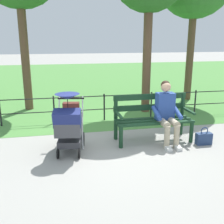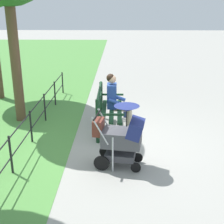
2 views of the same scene
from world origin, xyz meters
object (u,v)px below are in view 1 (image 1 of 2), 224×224
(park_bench, at_px, (152,116))
(person_on_bench, at_px, (167,111))
(stroller, at_px, (69,123))
(handbag, at_px, (204,138))

(park_bench, relative_size, person_on_bench, 1.26)
(park_bench, xyz_separation_m, stroller, (1.74, 0.34, 0.07))
(park_bench, height_order, handbag, park_bench)
(stroller, xyz_separation_m, handbag, (-2.69, 0.13, -0.47))
(person_on_bench, bearing_deg, stroller, 3.40)
(stroller, distance_m, handbag, 2.74)
(person_on_bench, distance_m, stroller, 1.97)
(person_on_bench, bearing_deg, park_bench, -45.26)
(person_on_bench, xyz_separation_m, handbag, (-0.73, 0.25, -0.55))
(park_bench, distance_m, stroller, 1.78)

